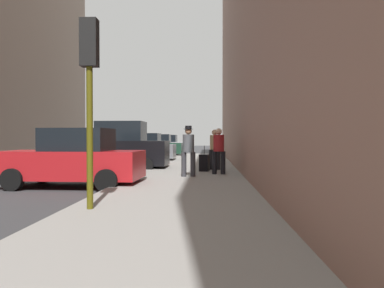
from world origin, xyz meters
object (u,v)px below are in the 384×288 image
Objects in this scene: parked_gray_coupe at (142,148)px; pedestrian_in_tan_coat at (215,147)px; parked_silver_sedan at (165,145)px; fire_hydrant at (164,157)px; parked_black_suv at (118,148)px; traffic_light at (90,72)px; pedestrian_with_beanie at (188,148)px; parked_red_hatchback at (73,159)px; parked_dark_green_sedan at (156,146)px; rolling_suitcase at (204,163)px; pedestrian_in_red_jacket at (219,149)px.

parked_gray_coupe is 8.30m from pedestrian_in_tan_coat.
parked_silver_sedan is 6.04× the size of fire_hydrant.
parked_black_suv is at bearing -90.00° from parked_silver_sedan.
parked_gray_coupe is 16.20m from traffic_light.
pedestrian_with_beanie reaches higher than fire_hydrant.
parked_black_suv is 3.13m from fire_hydrant.
parked_gray_coupe is (0.00, 11.79, 0.00)m from parked_red_hatchback.
pedestrian_in_tan_coat is at bearing 47.23° from parked_red_hatchback.
pedestrian_in_tan_coat is at bearing 74.18° from traffic_light.
fire_hydrant is at bearing -79.81° from parked_dark_green_sedan.
parked_silver_sedan is (-0.00, 6.11, 0.00)m from parked_dark_green_sedan.
pedestrian_in_tan_coat is (4.38, 4.74, 0.26)m from parked_red_hatchback.
fire_hydrant is at bearing 117.25° from rolling_suitcase.
parked_gray_coupe is 6.02× the size of fire_hydrant.
parked_black_suv is 4.49m from pedestrian_in_tan_coat.
rolling_suitcase is at bearing -62.75° from fire_hydrant.
parked_red_hatchback is 1.01× the size of parked_dark_green_sedan.
pedestrian_in_tan_coat is (4.38, -19.62, 0.26)m from parked_silver_sedan.
pedestrian_in_red_jacket is 0.96× the size of pedestrian_with_beanie.
parked_dark_green_sedan is at bearing 105.55° from rolling_suitcase.
pedestrian_in_red_jacket reaches higher than rolling_suitcase.
parked_silver_sedan reaches higher than fire_hydrant.
traffic_light reaches higher than parked_silver_sedan.
parked_dark_green_sedan is 4.05× the size of rolling_suitcase.
pedestrian_with_beanie is at bearing -75.79° from fire_hydrant.
pedestrian_in_tan_coat is 1.00× the size of pedestrian_in_red_jacket.
pedestrian_with_beanie is (-1.09, -0.90, 0.03)m from pedestrian_in_red_jacket.
traffic_light is 6.45m from pedestrian_with_beanie.
pedestrian_with_beanie reaches higher than pedestrian_in_tan_coat.
parked_black_suv is 1.10× the size of parked_dark_green_sedan.
pedestrian_with_beanie is (3.41, -16.39, 0.29)m from parked_dark_green_sedan.
parked_gray_coupe is 4.02m from fire_hydrant.
parked_black_suv is 1.09× the size of parked_gray_coupe.
parked_dark_green_sedan and parked_silver_sedan have the same top height.
parked_black_suv reaches higher than parked_gray_coupe.
traffic_light reaches higher than parked_dark_green_sedan.
parked_silver_sedan is at bearing 98.63° from pedestrian_with_beanie.
pedestrian_with_beanie is at bearing -81.37° from parked_silver_sedan.
pedestrian_in_red_jacket is at bearing 39.66° from pedestrian_with_beanie.
traffic_light is at bearing -85.28° from parked_dark_green_sedan.
pedestrian_with_beanie is at bearing -71.03° from parked_gray_coupe.
parked_red_hatchback is 1.18× the size of traffic_light.
parked_silver_sedan is (0.00, 24.36, 0.00)m from parked_red_hatchback.
pedestrian_with_beanie reaches higher than rolling_suitcase.
parked_gray_coupe is at bearing 121.88° from pedestrian_in_tan_coat.
rolling_suitcase is (-0.43, -0.70, -0.61)m from pedestrian_in_tan_coat.
rolling_suitcase is at bearing -62.96° from parked_gray_coupe.
parked_dark_green_sedan is 16.75m from pedestrian_with_beanie.
parked_gray_coupe is 1.01× the size of parked_dark_green_sedan.
parked_black_suv is at bearing 146.67° from pedestrian_in_red_jacket.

